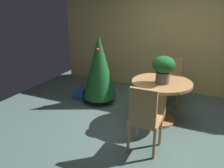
# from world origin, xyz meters

# --- Properties ---
(ground_plane) EXTENTS (6.60, 6.60, 0.00)m
(ground_plane) POSITION_xyz_m (0.00, 0.00, 0.00)
(ground_plane) COLOR #4C6660
(back_wall_panel) EXTENTS (6.00, 0.10, 2.60)m
(back_wall_panel) POSITION_xyz_m (0.00, 2.20, 1.30)
(back_wall_panel) COLOR tan
(back_wall_panel) RESTS_ON ground_plane
(round_dining_table) EXTENTS (1.03, 1.03, 0.76)m
(round_dining_table) POSITION_xyz_m (0.02, 0.52, 0.52)
(round_dining_table) COLOR #B27F4C
(round_dining_table) RESTS_ON ground_plane
(flower_vase) EXTENTS (0.37, 0.37, 0.46)m
(flower_vase) POSITION_xyz_m (0.04, 0.44, 1.03)
(flower_vase) COLOR #665B51
(flower_vase) RESTS_ON round_dining_table
(wooden_chair_near) EXTENTS (0.42, 0.40, 1.00)m
(wooden_chair_near) POSITION_xyz_m (0.02, -0.47, 0.55)
(wooden_chair_near) COLOR #B27F4C
(wooden_chair_near) RESTS_ON ground_plane
(wooden_chair_far) EXTENTS (0.45, 0.43, 0.96)m
(wooden_chair_far) POSITION_xyz_m (0.02, 1.42, 0.55)
(wooden_chair_far) COLOR #B27F4C
(wooden_chair_far) RESTS_ON ground_plane
(holiday_tree) EXTENTS (0.71, 0.71, 1.44)m
(holiday_tree) POSITION_xyz_m (-1.34, 0.81, 0.79)
(holiday_tree) COLOR brown
(holiday_tree) RESTS_ON ground_plane
(gift_box_blue) EXTENTS (0.25, 0.35, 0.23)m
(gift_box_blue) POSITION_xyz_m (-1.83, 0.84, 0.12)
(gift_box_blue) COLOR #1E569E
(gift_box_blue) RESTS_ON ground_plane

